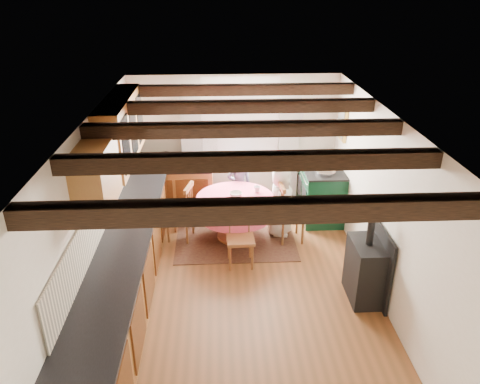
{
  "coord_description": "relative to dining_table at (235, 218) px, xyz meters",
  "views": [
    {
      "loc": [
        -0.29,
        -5.0,
        3.87
      ],
      "look_at": [
        0.0,
        0.8,
        1.15
      ],
      "focal_mm": 34.48,
      "sensor_mm": 36.0,
      "label": 1
    }
  ],
  "objects": [
    {
      "name": "floor",
      "position": [
        0.04,
        -1.48,
        -0.37
      ],
      "size": [
        3.6,
        5.5,
        0.0
      ],
      "primitive_type": "cube",
      "color": "brown",
      "rests_on": "ground"
    },
    {
      "name": "ceiling",
      "position": [
        0.04,
        -1.48,
        2.03
      ],
      "size": [
        3.6,
        5.5,
        0.0
      ],
      "primitive_type": "cube",
      "color": "white",
      "rests_on": "ground"
    },
    {
      "name": "wall_back",
      "position": [
        0.04,
        1.27,
        0.83
      ],
      "size": [
        3.6,
        0.0,
        2.4
      ],
      "primitive_type": "cube",
      "color": "silver",
      "rests_on": "ground"
    },
    {
      "name": "wall_left",
      "position": [
        -1.76,
        -1.48,
        0.83
      ],
      "size": [
        0.0,
        5.5,
        2.4
      ],
      "primitive_type": "cube",
      "color": "silver",
      "rests_on": "ground"
    },
    {
      "name": "wall_right",
      "position": [
        1.84,
        -1.48,
        0.83
      ],
      "size": [
        0.0,
        5.5,
        2.4
      ],
      "primitive_type": "cube",
      "color": "silver",
      "rests_on": "ground"
    },
    {
      "name": "beam_a",
      "position": [
        0.04,
        -3.48,
        1.94
      ],
      "size": [
        3.6,
        0.16,
        0.16
      ],
      "primitive_type": "cube",
      "color": "#311E11",
      "rests_on": "ceiling"
    },
    {
      "name": "beam_b",
      "position": [
        0.04,
        -2.48,
        1.94
      ],
      "size": [
        3.6,
        0.16,
        0.16
      ],
      "primitive_type": "cube",
      "color": "#311E11",
      "rests_on": "ceiling"
    },
    {
      "name": "beam_c",
      "position": [
        0.04,
        -1.48,
        1.94
      ],
      "size": [
        3.6,
        0.16,
        0.16
      ],
      "primitive_type": "cube",
      "color": "#311E11",
      "rests_on": "ceiling"
    },
    {
      "name": "beam_d",
      "position": [
        0.04,
        -0.48,
        1.94
      ],
      "size": [
        3.6,
        0.16,
        0.16
      ],
      "primitive_type": "cube",
      "color": "#311E11",
      "rests_on": "ceiling"
    },
    {
      "name": "beam_e",
      "position": [
        0.04,
        0.52,
        1.94
      ],
      "size": [
        3.6,
        0.16,
        0.16
      ],
      "primitive_type": "cube",
      "color": "#311E11",
      "rests_on": "ceiling"
    },
    {
      "name": "splash_left",
      "position": [
        -1.74,
        -1.18,
        0.83
      ],
      "size": [
        0.02,
        4.5,
        0.55
      ],
      "primitive_type": "cube",
      "color": "beige",
      "rests_on": "wall_left"
    },
    {
      "name": "splash_back",
      "position": [
        -0.96,
        1.25,
        0.83
      ],
      "size": [
        1.4,
        0.02,
        0.55
      ],
      "primitive_type": "cube",
      "color": "beige",
      "rests_on": "wall_back"
    },
    {
      "name": "base_cabinet_left",
      "position": [
        -1.46,
        -1.48,
        0.07
      ],
      "size": [
        0.6,
        5.3,
        0.88
      ],
      "primitive_type": "cube",
      "color": "olive",
      "rests_on": "floor"
    },
    {
      "name": "base_cabinet_back",
      "position": [
        -1.01,
        0.97,
        0.07
      ],
      "size": [
        1.3,
        0.6,
        0.88
      ],
      "primitive_type": "cube",
      "color": "olive",
      "rests_on": "floor"
    },
    {
      "name": "worktop_left",
      "position": [
        -1.44,
        -1.48,
        0.53
      ],
      "size": [
        0.64,
        5.3,
        0.04
      ],
      "primitive_type": "cube",
      "color": "black",
      "rests_on": "base_cabinet_left"
    },
    {
      "name": "worktop_back",
      "position": [
        -1.01,
        0.95,
        0.53
      ],
      "size": [
        1.3,
        0.64,
        0.04
      ],
      "primitive_type": "cube",
      "color": "black",
      "rests_on": "base_cabinet_back"
    },
    {
      "name": "wall_cabinet_glass",
      "position": [
        -1.59,
        -0.28,
        1.58
      ],
      "size": [
        0.34,
        1.8,
        0.9
      ],
      "primitive_type": "cube",
      "color": "olive",
      "rests_on": "wall_left"
    },
    {
      "name": "wall_cabinet_solid",
      "position": [
        -1.59,
        -1.78,
        1.53
      ],
      "size": [
        0.34,
        0.9,
        0.7
      ],
      "primitive_type": "cube",
      "color": "olive",
      "rests_on": "wall_left"
    },
    {
      "name": "window_frame",
      "position": [
        0.14,
        1.25,
        1.23
      ],
      "size": [
        1.34,
        0.03,
        1.54
      ],
      "primitive_type": "cube",
      "color": "white",
      "rests_on": "wall_back"
    },
    {
      "name": "window_pane",
      "position": [
        0.14,
        1.26,
        1.23
      ],
      "size": [
        1.2,
        0.01,
        1.4
      ],
      "primitive_type": "cube",
      "color": "white",
      "rests_on": "wall_back"
    },
    {
      "name": "curtain_left",
      "position": [
        -0.71,
        1.17,
        0.73
      ],
      "size": [
        0.35,
        0.1,
        2.1
      ],
      "primitive_type": "cube",
      "color": "#B0B2A8",
      "rests_on": "wall_back"
    },
    {
      "name": "curtain_right",
      "position": [
        0.99,
        1.17,
        0.73
      ],
      "size": [
        0.35,
        0.1,
        2.1
      ],
      "primitive_type": "cube",
      "color": "#B0B2A8",
      "rests_on": "wall_back"
    },
    {
      "name": "curtain_rod",
      "position": [
        0.14,
        1.17,
        1.83
      ],
      "size": [
        2.0,
        0.03,
        0.03
      ],
      "primitive_type": "cylinder",
      "rotation": [
        0.0,
        1.57,
        0.0
      ],
      "color": "black",
      "rests_on": "wall_back"
    },
    {
      "name": "wall_picture",
      "position": [
        1.81,
        0.82,
        1.33
      ],
      "size": [
        0.04,
        0.5,
        0.6
      ],
      "primitive_type": "cube",
      "color": "gold",
      "rests_on": "wall_right"
    },
    {
      "name": "wall_plate",
      "position": [
        1.09,
        1.24,
        1.33
      ],
      "size": [
        0.3,
        0.02,
        0.3
      ],
      "primitive_type": "cylinder",
      "rotation": [
        1.57,
        0.0,
        0.0
      ],
      "color": "silver",
      "rests_on": "wall_back"
    },
    {
      "name": "rug",
      "position": [
        0.0,
        0.0,
        -0.36
      ],
      "size": [
        1.91,
        1.49,
        0.01
      ],
      "primitive_type": "cube",
      "color": "#3C1D17",
      "rests_on": "floor"
    },
    {
      "name": "dining_table",
      "position": [
        0.0,
        0.0,
        0.0
      ],
      "size": [
        1.23,
        1.23,
        0.74
      ],
      "primitive_type": null,
      "color": "#E75B8F",
      "rests_on": "floor"
    },
    {
      "name": "chair_near",
      "position": [
        0.04,
        -0.75,
        0.09
      ],
      "size": [
        0.41,
        0.43,
        0.93
      ],
      "primitive_type": null,
      "rotation": [
        0.0,
        0.0,
        0.03
      ],
      "color": "brown",
      "rests_on": "floor"
    },
    {
      "name": "chair_left",
      "position": [
        -0.88,
        0.05,
        0.11
      ],
      "size": [
        0.52,
        0.5,
        0.96
      ],
      "primitive_type": null,
      "rotation": [
        0.0,
        0.0,
        -1.82
      ],
      "color": "brown",
      "rests_on": "floor"
    },
    {
      "name": "chair_right",
      "position": [
        0.88,
        -0.08,
        0.13
      ],
      "size": [
        0.49,
        0.47,
        0.99
      ],
      "primitive_type": null,
      "rotation": [
        0.0,
        0.0,
        1.67
      ],
      "color": "brown",
      "rests_on": "floor"
    },
    {
      "name": "aga_range",
      "position": [
        1.51,
        0.67,
        0.1
      ],
      "size": [
        0.67,
        1.03,
        0.95
      ],
      "primitive_type": null,
      "color": "#0C341E",
      "rests_on": "floor"
    },
    {
      "name": "cast_iron_stove",
      "position": [
        1.62,
        -1.6,
        0.27
      ],
      "size": [
        0.38,
        0.64,
        1.28
      ],
      "primitive_type": null,
      "color": "black",
      "rests_on": "floor"
    },
    {
      "name": "child_far",
      "position": [
        0.1,
        0.76,
        0.23
      ],
      "size": [
        0.5,
        0.4,
        1.19
      ],
      "primitive_type": "imported",
      "rotation": [
        0.0,
        0.0,
        3.44
      ],
      "color": "#48455D",
      "rests_on": "floor"
    },
    {
      "name": "child_right",
      "position": [
        0.74,
        0.13,
        0.23
      ],
      "size": [
        0.53,
        0.67,
        1.2
      ],
      "primitive_type": "imported",
      "rotation": [
        0.0,
        0.0,
        1.28
      ],
      "color": "silver",
      "rests_on": "floor"
    },
    {
      "name": "bowl_a",
      "position": [
        -0.06,
        -0.41,
        0.39
      ],
      "size": [
        0.27,
        0.27,
        0.05
      ],
      "primitive_type": "imported",
      "rotation": [
        0.0,
        0.0,
        0.83
      ],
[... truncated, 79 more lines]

